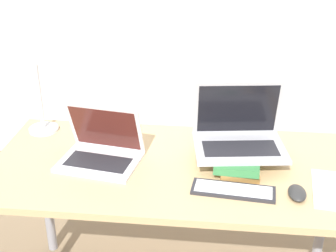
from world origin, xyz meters
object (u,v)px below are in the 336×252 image
(laptop_left, at_px, (101,150))
(wireless_keyboard, at_px, (233,190))
(mouse, at_px, (297,193))
(desk_lamp, at_px, (46,57))
(book_stack, at_px, (238,159))
(laptop_on_books, at_px, (239,135))

(laptop_left, xyz_separation_m, wireless_keyboard, (0.55, -0.18, -0.04))
(mouse, distance_m, desk_lamp, 1.20)
(book_stack, relative_size, wireless_keyboard, 0.90)
(wireless_keyboard, height_order, mouse, mouse)
(laptop_on_books, distance_m, desk_lamp, 0.91)
(desk_lamp, bearing_deg, laptop_left, -38.08)
(laptop_on_books, xyz_separation_m, wireless_keyboard, (-0.02, -0.25, -0.11))
(desk_lamp, bearing_deg, book_stack, -13.32)
(laptop_on_books, distance_m, wireless_keyboard, 0.28)
(desk_lamp, bearing_deg, mouse, -20.58)
(book_stack, relative_size, laptop_on_books, 0.72)
(mouse, bearing_deg, laptop_on_books, 129.97)
(book_stack, distance_m, desk_lamp, 0.94)
(book_stack, xyz_separation_m, mouse, (0.22, -0.20, -0.02))
(laptop_left, xyz_separation_m, mouse, (0.79, -0.18, -0.03))
(wireless_keyboard, bearing_deg, book_stack, 84.14)
(book_stack, bearing_deg, mouse, -42.59)
(book_stack, xyz_separation_m, desk_lamp, (-0.85, 0.20, 0.35))
(mouse, height_order, desk_lamp, desk_lamp)
(laptop_on_books, bearing_deg, book_stack, -91.12)
(laptop_left, distance_m, book_stack, 0.57)
(wireless_keyboard, bearing_deg, mouse, -1.20)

